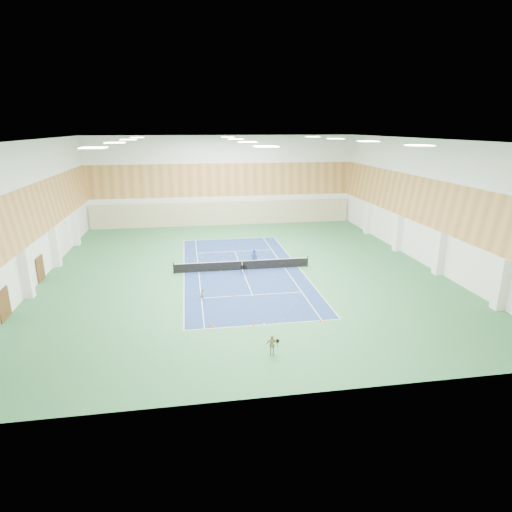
{
  "coord_description": "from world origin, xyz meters",
  "views": [
    {
      "loc": [
        -4.84,
        -38.22,
        13.08
      ],
      "look_at": [
        0.97,
        -2.18,
        2.0
      ],
      "focal_mm": 30.0,
      "sensor_mm": 36.0,
      "label": 1
    }
  ],
  "objects_px": {
    "coach": "(254,258)",
    "child_apron": "(272,345)",
    "ball_cart": "(244,270)",
    "child_court": "(203,294)",
    "tennis_net": "(242,265)"
  },
  "relations": [
    {
      "from": "tennis_net",
      "to": "child_apron",
      "type": "height_order",
      "value": "child_apron"
    },
    {
      "from": "child_apron",
      "to": "tennis_net",
      "type": "bearing_deg",
      "value": 96.63
    },
    {
      "from": "coach",
      "to": "child_court",
      "type": "xyz_separation_m",
      "value": [
        -5.22,
        -7.33,
        -0.43
      ]
    },
    {
      "from": "coach",
      "to": "child_apron",
      "type": "relative_size",
      "value": 1.46
    },
    {
      "from": "child_apron",
      "to": "ball_cart",
      "type": "xyz_separation_m",
      "value": [
        0.27,
        14.62,
        -0.22
      ]
    },
    {
      "from": "coach",
      "to": "child_court",
      "type": "height_order",
      "value": "coach"
    },
    {
      "from": "coach",
      "to": "tennis_net",
      "type": "bearing_deg",
      "value": 25.09
    },
    {
      "from": "coach",
      "to": "ball_cart",
      "type": "bearing_deg",
      "value": 55.17
    },
    {
      "from": "child_court",
      "to": "child_apron",
      "type": "relative_size",
      "value": 0.77
    },
    {
      "from": "child_apron",
      "to": "ball_cart",
      "type": "distance_m",
      "value": 14.63
    },
    {
      "from": "child_court",
      "to": "ball_cart",
      "type": "relative_size",
      "value": 1.18
    },
    {
      "from": "ball_cart",
      "to": "child_court",
      "type": "bearing_deg",
      "value": -150.39
    },
    {
      "from": "child_court",
      "to": "ball_cart",
      "type": "height_order",
      "value": "child_court"
    },
    {
      "from": "coach",
      "to": "ball_cart",
      "type": "xyz_separation_m",
      "value": [
        -1.23,
        -1.84,
        -0.51
      ]
    },
    {
      "from": "child_court",
      "to": "ball_cart",
      "type": "xyz_separation_m",
      "value": [
        3.98,
        5.49,
        -0.07
      ]
    }
  ]
}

